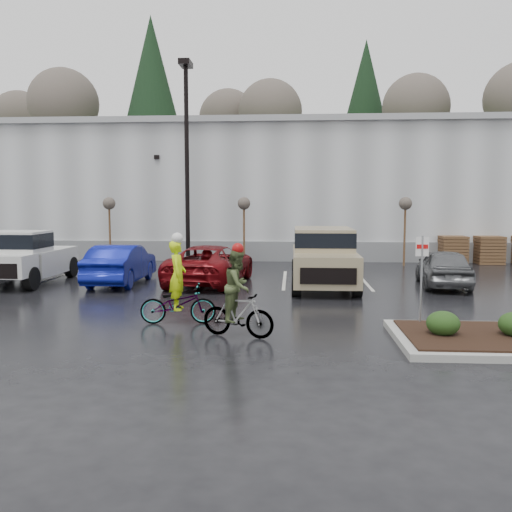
# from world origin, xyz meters

# --- Properties ---
(ground) EXTENTS (120.00, 120.00, 0.00)m
(ground) POSITION_xyz_m (0.00, 0.00, 0.00)
(ground) COLOR black
(ground) RESTS_ON ground
(warehouse) EXTENTS (60.50, 15.50, 7.20)m
(warehouse) POSITION_xyz_m (0.00, 21.99, 3.65)
(warehouse) COLOR #A5A8A9
(warehouse) RESTS_ON ground
(wooded_ridge) EXTENTS (80.00, 25.00, 6.00)m
(wooded_ridge) POSITION_xyz_m (0.00, 45.00, 3.00)
(wooded_ridge) COLOR #1F3D19
(wooded_ridge) RESTS_ON ground
(lamppost) EXTENTS (0.50, 1.00, 9.22)m
(lamppost) POSITION_xyz_m (-4.00, 12.00, 5.69)
(lamppost) COLOR black
(lamppost) RESTS_ON ground
(sapling_west) EXTENTS (0.60, 0.60, 3.20)m
(sapling_west) POSITION_xyz_m (-8.00, 13.00, 2.73)
(sapling_west) COLOR #4C371E
(sapling_west) RESTS_ON ground
(sapling_mid) EXTENTS (0.60, 0.60, 3.20)m
(sapling_mid) POSITION_xyz_m (-1.50, 13.00, 2.73)
(sapling_mid) COLOR #4C371E
(sapling_mid) RESTS_ON ground
(sapling_east) EXTENTS (0.60, 0.60, 3.20)m
(sapling_east) POSITION_xyz_m (6.00, 13.00, 2.73)
(sapling_east) COLOR #4C371E
(sapling_east) RESTS_ON ground
(pallet_stack_a) EXTENTS (1.20, 1.20, 1.35)m
(pallet_stack_a) POSITION_xyz_m (8.50, 14.00, 0.68)
(pallet_stack_a) COLOR #4C371E
(pallet_stack_a) RESTS_ON ground
(pallet_stack_b) EXTENTS (1.20, 1.20, 1.35)m
(pallet_stack_b) POSITION_xyz_m (10.20, 14.00, 0.68)
(pallet_stack_b) COLOR #4C371E
(pallet_stack_b) RESTS_ON ground
(shrub_a) EXTENTS (0.70, 0.70, 0.52)m
(shrub_a) POSITION_xyz_m (4.00, -1.00, 0.41)
(shrub_a) COLOR #173211
(shrub_a) RESTS_ON curb_island
(fire_lane_sign) EXTENTS (0.30, 0.05, 2.20)m
(fire_lane_sign) POSITION_xyz_m (3.80, 0.20, 1.41)
(fire_lane_sign) COLOR gray
(fire_lane_sign) RESTS_ON ground
(pickup_white) EXTENTS (2.10, 5.20, 1.96)m
(pickup_white) POSITION_xyz_m (-8.89, 6.78, 0.98)
(pickup_white) COLOR silver
(pickup_white) RESTS_ON ground
(car_blue) EXTENTS (1.56, 4.39, 1.44)m
(car_blue) POSITION_xyz_m (-5.43, 6.66, 0.72)
(car_blue) COLOR navy
(car_blue) RESTS_ON ground
(car_red) EXTENTS (3.00, 5.36, 1.42)m
(car_red) POSITION_xyz_m (-2.18, 6.94, 0.71)
(car_red) COLOR maroon
(car_red) RESTS_ON ground
(suv_tan) EXTENTS (2.20, 5.10, 2.06)m
(suv_tan) POSITION_xyz_m (1.88, 6.27, 1.03)
(suv_tan) COLOR #998967
(suv_tan) RESTS_ON ground
(car_grey) EXTENTS (2.01, 4.11, 1.35)m
(car_grey) POSITION_xyz_m (6.12, 6.79, 0.67)
(car_grey) COLOR slate
(car_grey) RESTS_ON ground
(cyclist_hivis) EXTENTS (1.91, 0.84, 2.24)m
(cyclist_hivis) POSITION_xyz_m (-2.00, 0.39, 0.70)
(cyclist_hivis) COLOR #3F3F44
(cyclist_hivis) RESTS_ON ground
(cyclist_olive) EXTENTS (1.68, 0.92, 2.09)m
(cyclist_olive) POSITION_xyz_m (-0.40, -0.81, 0.78)
(cyclist_olive) COLOR #3F3F44
(cyclist_olive) RESTS_ON ground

